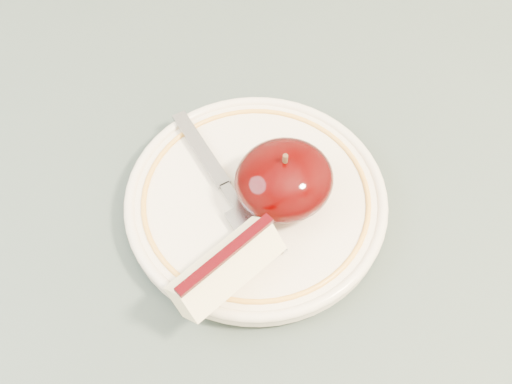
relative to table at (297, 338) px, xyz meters
name	(u,v)px	position (x,y,z in m)	size (l,w,h in m)	color
table	(297,338)	(0.00, 0.00, 0.00)	(0.90, 0.90, 0.75)	brown
plate	(256,201)	(0.00, 0.09, 0.10)	(0.21, 0.21, 0.02)	#ECE2C6
apple_half	(284,180)	(0.02, 0.08, 0.13)	(0.08, 0.08, 0.06)	black
apple_wedge	(226,267)	(-0.05, 0.03, 0.13)	(0.10, 0.06, 0.04)	#FDF3BA
fork	(225,186)	(-0.02, 0.10, 0.11)	(0.03, 0.16, 0.00)	#95979D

